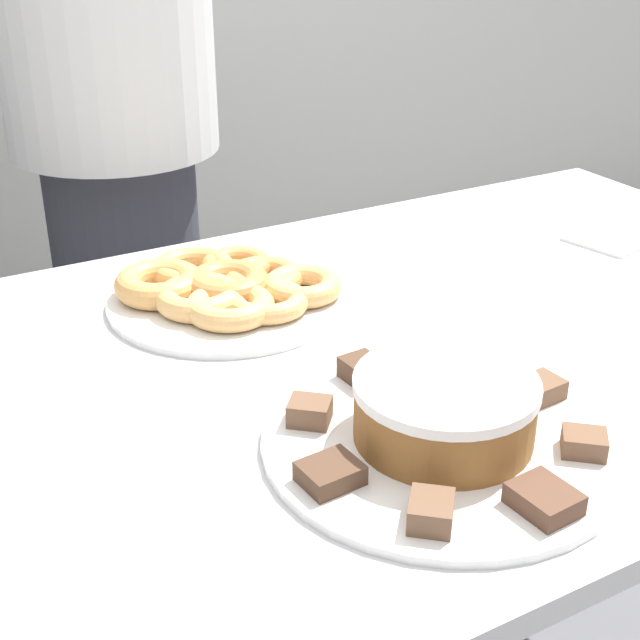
% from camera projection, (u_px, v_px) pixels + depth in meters
% --- Properties ---
extents(table, '(1.60, 0.91, 0.73)m').
position_uv_depth(table, '(364.00, 402.00, 1.18)').
color(table, silver).
rests_on(table, ground_plane).
extents(person_standing, '(0.39, 0.39, 1.62)m').
position_uv_depth(person_standing, '(114.00, 127.00, 1.66)').
color(person_standing, '#383842').
rests_on(person_standing, ground_plane).
extents(plate_cake, '(0.38, 0.38, 0.01)m').
position_uv_depth(plate_cake, '(442.00, 440.00, 0.94)').
color(plate_cake, white).
rests_on(plate_cake, table).
extents(plate_donuts, '(0.34, 0.34, 0.01)m').
position_uv_depth(plate_donuts, '(228.00, 300.00, 1.26)').
color(plate_donuts, white).
rests_on(plate_donuts, table).
extents(frosted_cake, '(0.19, 0.19, 0.07)m').
position_uv_depth(frosted_cake, '(445.00, 408.00, 0.92)').
color(frosted_cake, brown).
rests_on(frosted_cake, plate_cake).
extents(lamington_0, '(0.05, 0.05, 0.03)m').
position_uv_depth(lamington_0, '(363.00, 370.00, 1.04)').
color(lamington_0, '#513828').
rests_on(lamington_0, plate_cake).
extents(lamington_1, '(0.06, 0.06, 0.03)m').
position_uv_depth(lamington_1, '(310.00, 411.00, 0.96)').
color(lamington_1, brown).
rests_on(lamington_1, plate_cake).
extents(lamington_2, '(0.06, 0.05, 0.02)m').
position_uv_depth(lamington_2, '(330.00, 473.00, 0.86)').
color(lamington_2, '#513828').
rests_on(lamington_2, plate_cake).
extents(lamington_3, '(0.06, 0.06, 0.03)m').
position_uv_depth(lamington_3, '(431.00, 512.00, 0.81)').
color(lamington_3, brown).
rests_on(lamington_3, plate_cake).
extents(lamington_4, '(0.05, 0.06, 0.02)m').
position_uv_depth(lamington_4, '(544.00, 499.00, 0.83)').
color(lamington_4, brown).
rests_on(lamington_4, plate_cake).
extents(lamington_5, '(0.06, 0.06, 0.02)m').
position_uv_depth(lamington_5, '(584.00, 443.00, 0.91)').
color(lamington_5, brown).
rests_on(lamington_5, plate_cake).
extents(lamington_6, '(0.05, 0.04, 0.02)m').
position_uv_depth(lamington_6, '(540.00, 389.00, 1.00)').
color(lamington_6, brown).
rests_on(lamington_6, plate_cake).
extents(lamington_7, '(0.07, 0.07, 0.03)m').
position_uv_depth(lamington_7, '(453.00, 361.00, 1.06)').
color(lamington_7, brown).
rests_on(lamington_7, plate_cake).
extents(donut_0, '(0.12, 0.12, 0.04)m').
position_uv_depth(donut_0, '(228.00, 284.00, 1.25)').
color(donut_0, '#C68447').
rests_on(donut_0, plate_donuts).
extents(donut_1, '(0.12, 0.12, 0.03)m').
position_uv_depth(donut_1, '(200.00, 297.00, 1.21)').
color(donut_1, '#E5AD66').
rests_on(donut_1, plate_donuts).
extents(donut_2, '(0.12, 0.12, 0.03)m').
position_uv_depth(donut_2, '(230.00, 306.00, 1.19)').
color(donut_2, '#E5AD66').
rests_on(donut_2, plate_donuts).
extents(donut_3, '(0.11, 0.11, 0.03)m').
position_uv_depth(donut_3, '(267.00, 301.00, 1.21)').
color(donut_3, '#E5AD66').
rests_on(donut_3, plate_donuts).
extents(donut_4, '(0.11, 0.11, 0.03)m').
position_uv_depth(donut_4, '(302.00, 286.00, 1.25)').
color(donut_4, '#E5AD66').
rests_on(donut_4, plate_donuts).
extents(donut_5, '(0.11, 0.11, 0.03)m').
position_uv_depth(donut_5, '(263.00, 277.00, 1.28)').
color(donut_5, tan).
rests_on(donut_5, plate_donuts).
extents(donut_6, '(0.11, 0.11, 0.03)m').
position_uv_depth(donut_6, '(237.00, 265.00, 1.32)').
color(donut_6, '#D18E4C').
rests_on(donut_6, plate_donuts).
extents(donut_7, '(0.12, 0.12, 0.03)m').
position_uv_depth(donut_7, '(193.00, 269.00, 1.30)').
color(donut_7, tan).
rests_on(donut_7, plate_donuts).
extents(donut_8, '(0.13, 0.13, 0.04)m').
position_uv_depth(donut_8, '(160.00, 284.00, 1.25)').
color(donut_8, tan).
rests_on(donut_8, plate_donuts).
extents(napkin, '(0.17, 0.14, 0.01)m').
position_uv_depth(napkin, '(614.00, 237.00, 1.48)').
color(napkin, white).
rests_on(napkin, table).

